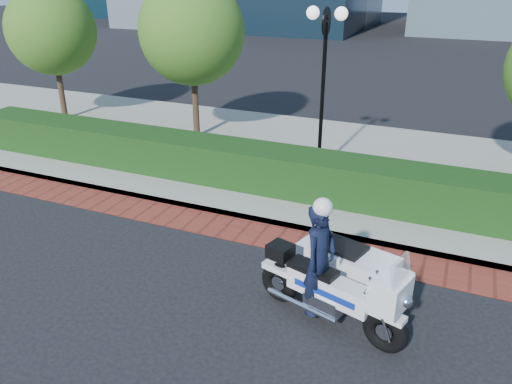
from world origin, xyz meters
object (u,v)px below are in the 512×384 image
at_px(tree_b, 192,32).
at_px(police_motorcycle, 337,272).
at_px(tree_a, 51,31).
at_px(lamppost, 324,66).

xyz_separation_m(tree_b, police_motorcycle, (6.43, -6.85, -2.70)).
bearing_deg(tree_a, tree_b, 0.00).
xyz_separation_m(tree_a, police_motorcycle, (11.93, -6.85, -2.49)).
relative_size(lamppost, tree_a, 0.92).
height_order(lamppost, police_motorcycle, lamppost).
relative_size(lamppost, police_motorcycle, 1.62).
relative_size(lamppost, tree_b, 0.86).
distance_m(lamppost, police_motorcycle, 6.29).
distance_m(tree_b, police_motorcycle, 9.78).
distance_m(tree_a, police_motorcycle, 13.98).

